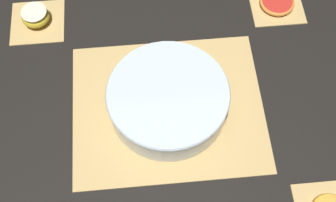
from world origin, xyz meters
name	(u,v)px	position (x,y,z in m)	size (l,w,h in m)	color
ground_plane	(168,108)	(0.00, 0.00, 0.00)	(6.00, 6.00, 0.00)	black
bamboo_mat_center	(168,107)	(0.00, 0.00, 0.00)	(0.46, 0.38, 0.01)	tan
coaster_mat_far_left	(38,22)	(-0.32, 0.29, 0.00)	(0.14, 0.14, 0.01)	tan
coaster_mat_far_right	(276,4)	(0.32, 0.29, 0.00)	(0.14, 0.14, 0.01)	tan
fruit_salad_bowl	(168,99)	(0.00, 0.00, 0.05)	(0.29, 0.29, 0.07)	silver
apple_half	(35,16)	(-0.32, 0.29, 0.03)	(0.07, 0.07, 0.04)	gold
grapefruit_slice	(277,2)	(0.32, 0.29, 0.01)	(0.09, 0.09, 0.01)	red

